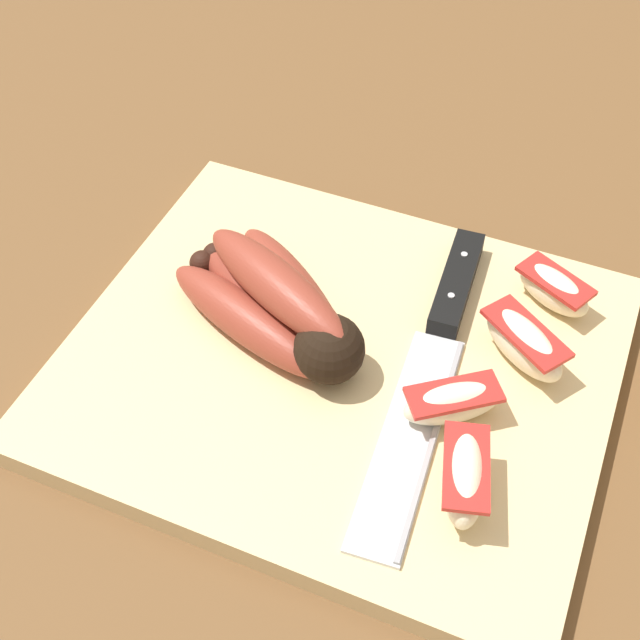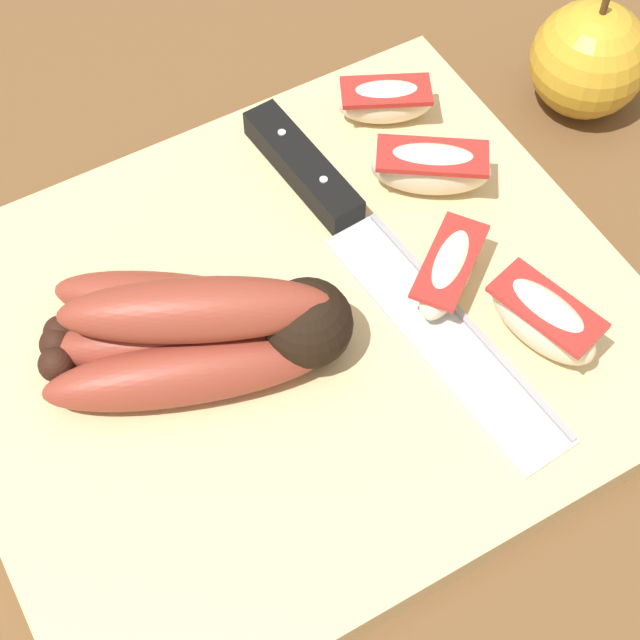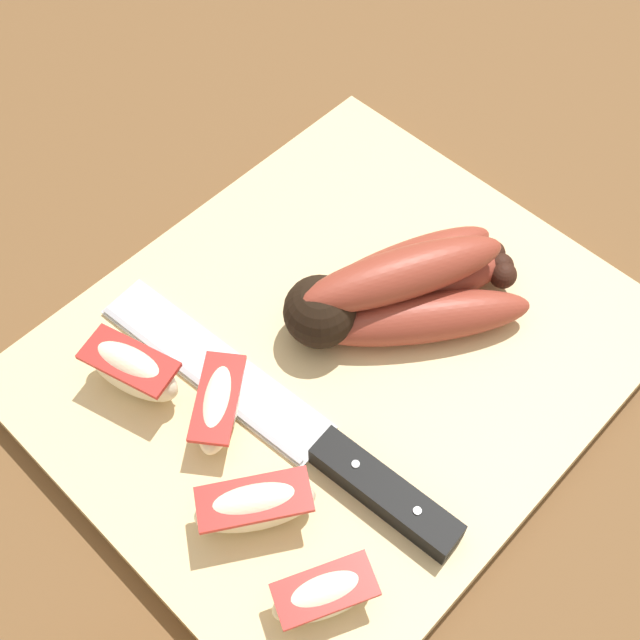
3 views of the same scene
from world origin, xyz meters
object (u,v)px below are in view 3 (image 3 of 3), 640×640
(chefs_knife, at_px, (321,447))
(apple_wedge_far, at_px, (255,506))
(apple_wedge_near, at_px, (219,404))
(apple_wedge_middle, at_px, (132,370))
(apple_wedge_extra, at_px, (325,594))
(banana_bunch, at_px, (397,292))

(chefs_knife, xyz_separation_m, apple_wedge_far, (-0.06, -0.00, 0.01))
(apple_wedge_near, distance_m, apple_wedge_middle, 0.06)
(apple_wedge_middle, bearing_deg, chefs_knife, -67.19)
(apple_wedge_near, distance_m, apple_wedge_far, 0.07)
(chefs_knife, bearing_deg, apple_wedge_extra, -134.92)
(apple_wedge_near, bearing_deg, banana_bunch, -11.12)
(banana_bunch, height_order, apple_wedge_extra, banana_bunch)
(chefs_knife, height_order, apple_wedge_far, apple_wedge_far)
(apple_wedge_near, height_order, apple_wedge_far, apple_wedge_far)
(banana_bunch, distance_m, apple_wedge_middle, 0.18)
(chefs_knife, relative_size, apple_wedge_far, 3.85)
(chefs_knife, height_order, apple_wedge_middle, apple_wedge_middle)
(apple_wedge_far, bearing_deg, apple_wedge_extra, -96.64)
(banana_bunch, xyz_separation_m, chefs_knife, (-0.11, -0.04, -0.02))
(apple_wedge_near, xyz_separation_m, apple_wedge_extra, (-0.04, -0.13, -0.00))
(apple_wedge_middle, relative_size, apple_wedge_extra, 1.09)
(apple_wedge_near, xyz_separation_m, apple_wedge_far, (-0.03, -0.06, 0.00))
(banana_bunch, distance_m, chefs_knife, 0.12)
(banana_bunch, relative_size, apple_wedge_far, 2.28)
(chefs_knife, bearing_deg, apple_wedge_far, -178.23)
(banana_bunch, height_order, apple_wedge_middle, banana_bunch)
(apple_wedge_middle, relative_size, apple_wedge_far, 0.97)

